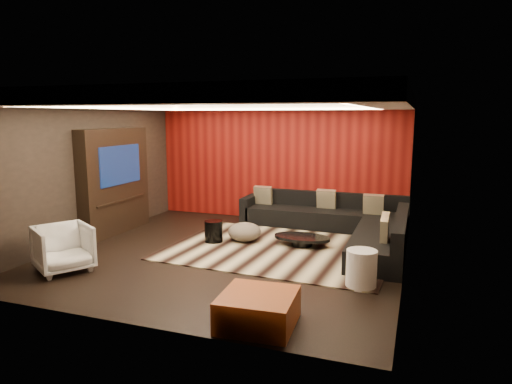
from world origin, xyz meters
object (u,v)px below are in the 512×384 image
at_px(coffee_table, 302,241).
at_px(sectional_sofa, 343,224).
at_px(orange_ottoman, 258,310).
at_px(armchair, 63,248).
at_px(drum_stool, 214,231).
at_px(white_side_table, 361,269).

bearing_deg(coffee_table, sectional_sofa, 57.99).
distance_m(orange_ottoman, armchair, 3.64).
distance_m(drum_stool, white_side_table, 3.32).
xyz_separation_m(drum_stool, white_side_table, (3.00, -1.41, 0.05)).
distance_m(drum_stool, armchair, 2.78).
height_order(drum_stool, armchair, armchair).
distance_m(drum_stool, orange_ottoman, 3.66).
relative_size(drum_stool, armchair, 0.51).
distance_m(coffee_table, sectional_sofa, 1.16).
height_order(drum_stool, sectional_sofa, sectional_sofa).
distance_m(armchair, sectional_sofa, 5.28).
bearing_deg(armchair, coffee_table, -19.00).
relative_size(coffee_table, orange_ottoman, 1.25).
bearing_deg(drum_stool, sectional_sofa, 29.54).
relative_size(white_side_table, armchair, 0.67).
bearing_deg(drum_stool, armchair, -123.97).
xyz_separation_m(coffee_table, armchair, (-3.24, -2.63, 0.26)).
bearing_deg(white_side_table, coffee_table, 127.11).
relative_size(orange_ottoman, armchair, 1.05).
height_order(white_side_table, sectional_sofa, sectional_sofa).
bearing_deg(armchair, white_side_table, -46.95).
height_order(coffee_table, drum_stool, drum_stool).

